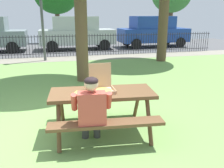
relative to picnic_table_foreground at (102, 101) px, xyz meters
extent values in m
cube|color=#729B50|center=(-1.01, 2.37, -0.61)|extent=(28.00, 12.17, 0.02)
cube|color=gray|center=(-1.01, 7.75, -0.60)|extent=(28.00, 1.40, 0.01)
cube|color=#515154|center=(-1.01, 11.70, -0.60)|extent=(28.00, 6.50, 0.01)
cube|color=brown|center=(0.00, 0.00, 0.14)|extent=(1.86, 0.92, 0.06)
cube|color=brown|center=(-0.06, -0.60, -0.16)|extent=(1.82, 0.45, 0.05)
cube|color=brown|center=(0.06, 0.60, -0.16)|extent=(1.82, 0.45, 0.05)
cylinder|color=brown|center=(-0.77, -0.34, -0.24)|extent=(0.11, 0.44, 0.74)
cylinder|color=brown|center=(-0.70, 0.48, -0.24)|extent=(0.11, 0.44, 0.74)
cylinder|color=brown|center=(0.70, -0.48, -0.24)|extent=(0.11, 0.44, 0.74)
cylinder|color=brown|center=(0.77, 0.34, -0.24)|extent=(0.11, 0.44, 0.74)
cube|color=tan|center=(0.01, 0.00, 0.18)|extent=(0.41, 0.41, 0.01)
cube|color=silver|center=(0.01, 0.00, 0.19)|extent=(0.37, 0.37, 0.00)
cube|color=tan|center=(0.01, -0.20, 0.21)|extent=(0.41, 0.01, 0.04)
cube|color=tan|center=(0.01, 0.19, 0.21)|extent=(0.41, 0.01, 0.04)
cube|color=tan|center=(-0.19, 0.00, 0.21)|extent=(0.01, 0.41, 0.04)
cube|color=tan|center=(0.20, -0.01, 0.21)|extent=(0.01, 0.41, 0.04)
cube|color=tan|center=(0.01, 0.21, 0.43)|extent=(0.41, 0.04, 0.41)
cylinder|color=tan|center=(0.01, 0.00, 0.19)|extent=(0.34, 0.34, 0.01)
cylinder|color=#E7C551|center=(0.01, 0.00, 0.20)|extent=(0.32, 0.32, 0.00)
pyramid|color=#E2C84F|center=(-0.39, 0.04, 0.18)|extent=(0.21, 0.22, 0.01)
cube|color=tan|center=(-0.37, -0.04, 0.18)|extent=(0.18, 0.08, 0.02)
cylinder|color=#3A3A3A|center=(-0.33, -0.15, -0.38)|extent=(0.12, 0.12, 0.44)
cylinder|color=#3A3A3A|center=(-0.35, -0.36, -0.13)|extent=(0.19, 0.43, 0.15)
cylinder|color=#3A3A3A|center=(-0.13, -0.17, -0.38)|extent=(0.12, 0.12, 0.44)
cylinder|color=#3A3A3A|center=(-0.15, -0.38, -0.13)|extent=(0.19, 0.43, 0.15)
cube|color=#CC4C3F|center=(-0.27, -0.58, 0.10)|extent=(0.44, 0.26, 0.52)
cylinder|color=#CC4C3F|center=(-0.53, -0.50, 0.21)|extent=(0.11, 0.22, 0.31)
cylinder|color=#CC4C3F|center=(-0.01, -0.55, 0.21)|extent=(0.11, 0.22, 0.31)
sphere|color=beige|center=(-0.27, -0.56, 0.48)|extent=(0.21, 0.21, 0.21)
ellipsoid|color=black|center=(-0.27, -0.57, 0.53)|extent=(0.21, 0.20, 0.12)
cylinder|color=black|center=(-1.01, 8.45, 0.41)|extent=(18.02, 0.03, 0.03)
cylinder|color=black|center=(-1.01, 8.45, -0.43)|extent=(18.02, 0.03, 0.03)
cylinder|color=black|center=(-3.20, 8.45, -0.05)|extent=(0.02, 0.02, 1.09)
cylinder|color=black|center=(-3.05, 8.45, -0.05)|extent=(0.02, 0.02, 1.09)
cylinder|color=black|center=(-2.91, 8.45, -0.05)|extent=(0.02, 0.02, 1.09)
cylinder|color=black|center=(-2.77, 8.45, -0.05)|extent=(0.02, 0.02, 1.09)
cylinder|color=black|center=(-2.63, 8.45, -0.05)|extent=(0.02, 0.02, 1.09)
cylinder|color=black|center=(-2.49, 8.45, -0.05)|extent=(0.02, 0.02, 1.09)
cylinder|color=black|center=(-2.35, 8.45, -0.05)|extent=(0.02, 0.02, 1.09)
cylinder|color=black|center=(-2.21, 8.45, -0.05)|extent=(0.02, 0.02, 1.09)
cylinder|color=black|center=(-2.07, 8.45, -0.05)|extent=(0.02, 0.02, 1.09)
cylinder|color=black|center=(-1.93, 8.45, -0.05)|extent=(0.02, 0.02, 1.09)
cylinder|color=black|center=(-1.79, 8.45, -0.05)|extent=(0.02, 0.02, 1.09)
cylinder|color=black|center=(-1.65, 8.45, -0.05)|extent=(0.02, 0.02, 1.09)
cylinder|color=black|center=(-1.51, 8.45, -0.05)|extent=(0.02, 0.02, 1.09)
cylinder|color=black|center=(-1.37, 8.45, -0.05)|extent=(0.02, 0.02, 1.09)
cylinder|color=black|center=(-1.22, 8.45, -0.05)|extent=(0.02, 0.02, 1.09)
cylinder|color=black|center=(-1.08, 8.45, -0.05)|extent=(0.02, 0.02, 1.09)
cylinder|color=black|center=(-0.94, 8.45, -0.05)|extent=(0.02, 0.02, 1.09)
cylinder|color=black|center=(-0.80, 8.45, -0.05)|extent=(0.02, 0.02, 1.09)
cylinder|color=black|center=(-0.66, 8.45, -0.05)|extent=(0.02, 0.02, 1.09)
cylinder|color=black|center=(-0.52, 8.45, -0.05)|extent=(0.02, 0.02, 1.09)
cylinder|color=black|center=(-0.38, 8.45, -0.05)|extent=(0.02, 0.02, 1.09)
cylinder|color=black|center=(-0.24, 8.45, -0.05)|extent=(0.02, 0.02, 1.09)
cylinder|color=black|center=(-0.10, 8.45, -0.05)|extent=(0.02, 0.02, 1.09)
cylinder|color=black|center=(0.04, 8.45, -0.05)|extent=(0.02, 0.02, 1.09)
cylinder|color=black|center=(0.18, 8.45, -0.05)|extent=(0.02, 0.02, 1.09)
cylinder|color=black|center=(0.32, 8.45, -0.05)|extent=(0.02, 0.02, 1.09)
cylinder|color=black|center=(0.47, 8.45, -0.05)|extent=(0.02, 0.02, 1.09)
cylinder|color=black|center=(0.61, 8.45, -0.05)|extent=(0.02, 0.02, 1.09)
cylinder|color=black|center=(0.75, 8.45, -0.05)|extent=(0.02, 0.02, 1.09)
cylinder|color=black|center=(0.89, 8.45, -0.05)|extent=(0.02, 0.02, 1.09)
cylinder|color=black|center=(1.03, 8.45, -0.05)|extent=(0.02, 0.02, 1.09)
cylinder|color=black|center=(1.17, 8.45, -0.05)|extent=(0.02, 0.02, 1.09)
cylinder|color=black|center=(1.31, 8.45, -0.05)|extent=(0.02, 0.02, 1.09)
cylinder|color=black|center=(1.45, 8.45, -0.05)|extent=(0.02, 0.02, 1.09)
cylinder|color=black|center=(1.59, 8.45, -0.05)|extent=(0.02, 0.02, 1.09)
cylinder|color=black|center=(1.73, 8.45, -0.05)|extent=(0.02, 0.02, 1.09)
cylinder|color=black|center=(1.87, 8.45, -0.05)|extent=(0.02, 0.02, 1.09)
cylinder|color=black|center=(2.01, 8.45, -0.05)|extent=(0.02, 0.02, 1.09)
cylinder|color=black|center=(2.16, 8.45, -0.05)|extent=(0.02, 0.02, 1.09)
cylinder|color=black|center=(2.30, 8.45, -0.05)|extent=(0.02, 0.02, 1.09)
cylinder|color=black|center=(2.44, 8.45, -0.05)|extent=(0.02, 0.02, 1.09)
cylinder|color=black|center=(2.58, 8.45, -0.05)|extent=(0.02, 0.02, 1.09)
cylinder|color=black|center=(2.72, 8.45, -0.05)|extent=(0.02, 0.02, 1.09)
cylinder|color=black|center=(2.86, 8.45, -0.05)|extent=(0.02, 0.02, 1.09)
cylinder|color=black|center=(3.00, 8.45, -0.05)|extent=(0.02, 0.02, 1.09)
cylinder|color=black|center=(3.14, 8.45, -0.05)|extent=(0.02, 0.02, 1.09)
cylinder|color=black|center=(3.28, 8.45, -0.05)|extent=(0.02, 0.02, 1.09)
cylinder|color=black|center=(3.42, 8.45, -0.05)|extent=(0.02, 0.02, 1.09)
cylinder|color=black|center=(3.56, 8.45, -0.05)|extent=(0.02, 0.02, 1.09)
cylinder|color=black|center=(3.70, 8.45, -0.05)|extent=(0.02, 0.02, 1.09)
cylinder|color=black|center=(3.84, 8.45, -0.05)|extent=(0.02, 0.02, 1.09)
cylinder|color=black|center=(3.99, 8.45, -0.05)|extent=(0.02, 0.02, 1.09)
cylinder|color=black|center=(4.13, 8.45, -0.05)|extent=(0.02, 0.02, 1.09)
cylinder|color=black|center=(4.27, 8.45, -0.05)|extent=(0.02, 0.02, 1.09)
cylinder|color=black|center=(4.41, 8.45, -0.05)|extent=(0.02, 0.02, 1.09)
cylinder|color=black|center=(4.55, 8.45, -0.05)|extent=(0.02, 0.02, 1.09)
cylinder|color=black|center=(4.69, 8.45, -0.05)|extent=(0.02, 0.02, 1.09)
cylinder|color=black|center=(4.83, 8.45, -0.05)|extent=(0.02, 0.02, 1.09)
cylinder|color=black|center=(4.97, 8.45, -0.05)|extent=(0.02, 0.02, 1.09)
cylinder|color=black|center=(5.11, 8.45, -0.05)|extent=(0.02, 0.02, 1.09)
cylinder|color=black|center=(5.25, 8.45, -0.05)|extent=(0.02, 0.02, 1.09)
cylinder|color=black|center=(5.39, 8.45, -0.05)|extent=(0.02, 0.02, 1.09)
cylinder|color=black|center=(5.53, 8.45, -0.05)|extent=(0.02, 0.02, 1.09)
cylinder|color=black|center=(5.68, 8.45, -0.05)|extent=(0.02, 0.02, 1.09)
cylinder|color=black|center=(5.82, 8.45, -0.05)|extent=(0.02, 0.02, 1.09)
cylinder|color=black|center=(5.96, 8.45, -0.05)|extent=(0.02, 0.02, 1.09)
cylinder|color=black|center=(6.10, 8.45, -0.05)|extent=(0.02, 0.02, 1.09)
cylinder|color=black|center=(6.24, 8.45, -0.05)|extent=(0.02, 0.02, 1.09)
cylinder|color=black|center=(6.38, 8.45, -0.05)|extent=(0.02, 0.02, 1.09)
cylinder|color=black|center=(6.52, 8.45, -0.05)|extent=(0.02, 0.02, 1.09)
cylinder|color=black|center=(6.66, 8.45, -0.05)|extent=(0.02, 0.02, 1.09)
cylinder|color=black|center=(6.80, 8.45, -0.05)|extent=(0.02, 0.02, 1.09)
cylinder|color=black|center=(6.94, 8.45, -0.05)|extent=(0.02, 0.02, 1.09)
cylinder|color=black|center=(7.08, 8.45, -0.05)|extent=(0.02, 0.02, 1.09)
cylinder|color=black|center=(7.22, 8.45, -0.05)|extent=(0.02, 0.02, 1.09)
cylinder|color=black|center=(7.36, 8.45, -0.05)|extent=(0.02, 0.02, 1.09)
cylinder|color=black|center=(7.51, 8.45, -0.05)|extent=(0.02, 0.02, 1.09)
cylinder|color=black|center=(7.65, 8.45, -0.05)|extent=(0.02, 0.02, 1.09)
cylinder|color=black|center=(7.79, 8.45, -0.05)|extent=(0.02, 0.02, 1.09)
cylinder|color=black|center=(7.93, 8.45, -0.05)|extent=(0.02, 0.02, 1.09)
cylinder|color=#4C4C51|center=(-1.18, 7.49, 1.55)|extent=(0.12, 0.12, 4.30)
cylinder|color=brown|center=(0.09, 3.63, 0.92)|extent=(0.38, 0.38, 3.04)
cylinder|color=brown|center=(4.01, 6.22, 1.14)|extent=(0.43, 0.43, 3.47)
cube|color=#262D38|center=(-3.60, 10.89, 0.96)|extent=(0.05, 1.53, 0.65)
cylinder|color=black|center=(-2.94, 10.00, -0.28)|extent=(0.64, 0.12, 0.64)
cylinder|color=black|center=(-2.96, 11.80, -0.28)|extent=(0.64, 0.12, 0.64)
cube|color=#B4BFBA|center=(0.66, 10.88, 0.16)|extent=(4.41, 1.83, 0.84)
cube|color=#B4BFBA|center=(0.56, 10.89, 0.96)|extent=(2.61, 1.60, 0.76)
cube|color=#262D38|center=(1.50, 10.88, 0.96)|extent=(0.05, 1.53, 0.65)
cylinder|color=black|center=(2.15, 9.97, -0.28)|extent=(0.64, 0.11, 0.64)
cylinder|color=black|center=(2.16, 11.77, -0.28)|extent=(0.64, 0.11, 0.64)
cylinder|color=black|center=(-0.85, 10.00, -0.28)|extent=(0.64, 0.11, 0.64)
cylinder|color=black|center=(-0.83, 11.79, -0.28)|extent=(0.64, 0.11, 0.64)
cube|color=navy|center=(5.56, 10.88, 0.16)|extent=(4.46, 1.94, 0.84)
cube|color=navy|center=(5.46, 10.88, 0.96)|extent=(2.65, 1.67, 0.76)
cube|color=#262D38|center=(6.41, 10.91, 0.96)|extent=(0.09, 1.53, 0.65)
cylinder|color=black|center=(7.09, 10.03, -0.28)|extent=(0.64, 0.13, 0.64)
cylinder|color=black|center=(7.03, 11.83, -0.28)|extent=(0.64, 0.13, 0.64)
cylinder|color=black|center=(4.10, 9.94, -0.28)|extent=(0.64, 0.13, 0.64)
cylinder|color=black|center=(4.04, 11.73, -0.28)|extent=(0.64, 0.13, 0.64)
cylinder|color=brown|center=(-0.33, 15.98, 0.56)|extent=(0.35, 0.35, 2.30)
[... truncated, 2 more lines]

